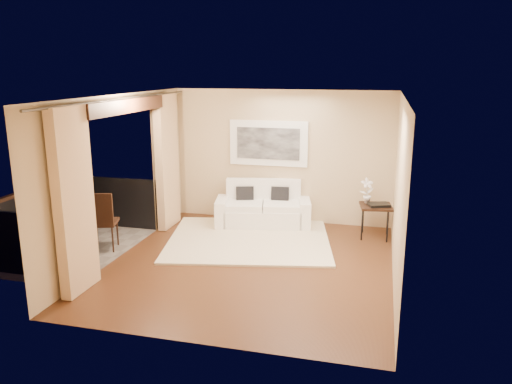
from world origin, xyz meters
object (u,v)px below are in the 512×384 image
(sofa, at_px, (263,210))
(orchid, at_px, (367,191))
(balcony_chair_far, at_px, (101,217))
(side_table, at_px, (376,208))
(bistro_table, at_px, (73,207))
(ice_bucket, at_px, (65,196))
(balcony_chair_near, at_px, (69,229))

(sofa, bearing_deg, orchid, -15.21)
(sofa, height_order, balcony_chair_far, balcony_chair_far)
(side_table, height_order, balcony_chair_far, balcony_chair_far)
(balcony_chair_far, bearing_deg, side_table, -174.17)
(bistro_table, bearing_deg, balcony_chair_far, -17.29)
(sofa, distance_m, bistro_table, 3.62)
(ice_bucket, bearing_deg, balcony_chair_far, -17.12)
(ice_bucket, bearing_deg, balcony_chair_near, -53.72)
(sofa, height_order, ice_bucket, ice_bucket)
(side_table, bearing_deg, sofa, 174.08)
(side_table, distance_m, bistro_table, 5.53)
(orchid, bearing_deg, bistro_table, -160.37)
(balcony_chair_far, bearing_deg, ice_bucket, -33.97)
(bistro_table, xyz_separation_m, balcony_chair_near, (0.36, -0.69, -0.17))
(bistro_table, distance_m, balcony_chair_far, 0.73)
(balcony_chair_far, bearing_deg, orchid, -172.08)
(bistro_table, bearing_deg, ice_bucket, 163.54)
(sofa, bearing_deg, side_table, -17.92)
(balcony_chair_far, bearing_deg, balcony_chair_near, 38.33)
(balcony_chair_far, xyz_separation_m, ice_bucket, (-0.87, 0.27, 0.26))
(ice_bucket, bearing_deg, side_table, 16.81)
(sofa, xyz_separation_m, ice_bucket, (-3.23, -1.88, 0.56))
(side_table, bearing_deg, orchid, 147.22)
(balcony_chair_far, relative_size, balcony_chair_near, 1.16)
(orchid, xyz_separation_m, ice_bucket, (-5.27, -1.76, 0.01))
(balcony_chair_near, distance_m, ice_bucket, 0.98)
(bistro_table, xyz_separation_m, ice_bucket, (-0.18, 0.05, 0.18))
(balcony_chair_far, bearing_deg, sofa, -154.56)
(sofa, height_order, orchid, orchid)
(bistro_table, relative_size, ice_bucket, 3.88)
(sofa, relative_size, balcony_chair_far, 1.89)
(orchid, bearing_deg, ice_bucket, -161.51)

